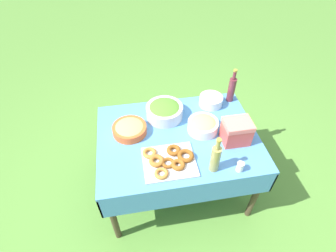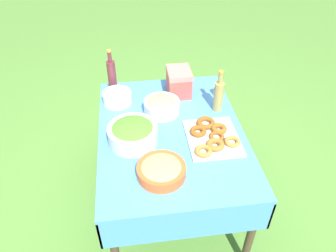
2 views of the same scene
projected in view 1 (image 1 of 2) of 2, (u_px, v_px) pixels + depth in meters
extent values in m
plane|color=#568C38|center=(176.00, 185.00, 2.57)|extent=(14.00, 14.00, 0.00)
cube|color=#4C8CD1|center=(178.00, 137.00, 2.09)|extent=(1.27, 0.93, 0.02)
cube|color=#4C8CD1|center=(168.00, 111.00, 2.50)|extent=(1.27, 0.01, 0.22)
cube|color=#4C8CD1|center=(190.00, 196.00, 1.85)|extent=(1.27, 0.01, 0.22)
cube|color=#4C8CD1|center=(249.00, 138.00, 2.25)|extent=(0.01, 0.93, 0.22)
cube|color=#4C8CD1|center=(101.00, 157.00, 2.10)|extent=(0.01, 0.93, 0.22)
cylinder|color=#473828|center=(224.00, 125.00, 2.69)|extent=(0.05, 0.05, 0.68)
cylinder|color=#473828|center=(111.00, 139.00, 2.55)|extent=(0.05, 0.05, 0.68)
cylinder|color=#473828|center=(256.00, 194.00, 2.12)|extent=(0.05, 0.05, 0.68)
cylinder|color=#473828|center=(113.00, 217.00, 1.98)|extent=(0.05, 0.05, 0.68)
cylinder|color=silver|center=(164.00, 112.00, 2.21)|extent=(0.31, 0.31, 0.11)
ellipsoid|color=#51892D|center=(164.00, 108.00, 2.18)|extent=(0.27, 0.27, 0.07)
cylinder|color=silver|center=(203.00, 126.00, 2.10)|extent=(0.25, 0.25, 0.09)
ellipsoid|color=tan|center=(203.00, 123.00, 2.08)|extent=(0.22, 0.22, 0.07)
cube|color=silver|center=(169.00, 162.00, 1.89)|extent=(0.38, 0.32, 0.02)
torus|color=#A36628|center=(157.00, 161.00, 1.86)|extent=(0.14, 0.14, 0.03)
torus|color=#B27533|center=(161.00, 173.00, 1.79)|extent=(0.12, 0.12, 0.03)
torus|color=brown|center=(186.00, 156.00, 1.90)|extent=(0.17, 0.17, 0.03)
torus|color=brown|center=(174.00, 150.00, 1.93)|extent=(0.15, 0.15, 0.03)
torus|color=#93561E|center=(178.00, 165.00, 1.84)|extent=(0.11, 0.11, 0.03)
torus|color=#B27533|center=(149.00, 153.00, 1.92)|extent=(0.15, 0.15, 0.03)
torus|color=brown|center=(168.00, 163.00, 1.86)|extent=(0.13, 0.13, 0.02)
cylinder|color=white|center=(210.00, 104.00, 2.36)|extent=(0.21, 0.21, 0.01)
cylinder|color=white|center=(211.00, 103.00, 2.35)|extent=(0.21, 0.21, 0.01)
cylinder|color=white|center=(211.00, 102.00, 2.34)|extent=(0.21, 0.21, 0.01)
cylinder|color=white|center=(211.00, 101.00, 2.33)|extent=(0.21, 0.21, 0.01)
cylinder|color=white|center=(211.00, 100.00, 2.32)|extent=(0.21, 0.21, 0.01)
cylinder|color=white|center=(211.00, 98.00, 2.31)|extent=(0.21, 0.21, 0.01)
cylinder|color=white|center=(211.00, 97.00, 2.31)|extent=(0.21, 0.21, 0.01)
cylinder|color=#998E4C|center=(215.00, 159.00, 1.78)|extent=(0.07, 0.07, 0.22)
cylinder|color=#998E4C|center=(218.00, 145.00, 1.68)|extent=(0.03, 0.03, 0.08)
cylinder|color=#A58C33|center=(219.00, 140.00, 1.65)|extent=(0.03, 0.03, 0.02)
cylinder|color=maroon|center=(231.00, 90.00, 2.32)|extent=(0.06, 0.06, 0.23)
cylinder|color=maroon|center=(234.00, 75.00, 2.22)|extent=(0.03, 0.03, 0.08)
cylinder|color=#A58C33|center=(235.00, 70.00, 2.18)|extent=(0.03, 0.03, 0.02)
cylinder|color=#E05B28|center=(130.00, 129.00, 2.09)|extent=(0.27, 0.27, 0.07)
ellipsoid|color=tan|center=(129.00, 128.00, 2.07)|extent=(0.24, 0.24, 0.06)
cube|color=#E04C42|center=(236.00, 133.00, 1.99)|extent=(0.20, 0.16, 0.16)
cube|color=#FF7A70|center=(238.00, 124.00, 1.93)|extent=(0.21, 0.17, 0.04)
cylinder|color=white|center=(240.00, 167.00, 1.82)|extent=(0.05, 0.05, 0.06)
cylinder|color=silver|center=(241.00, 164.00, 1.80)|extent=(0.05, 0.05, 0.01)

